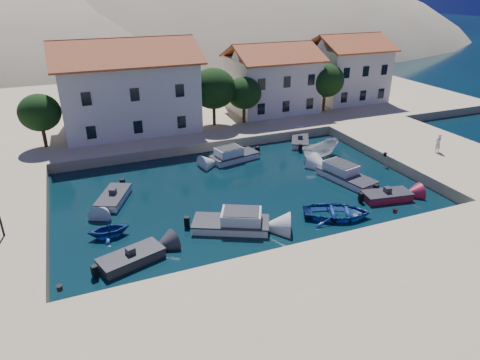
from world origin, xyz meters
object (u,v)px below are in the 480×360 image
object	(u,v)px
boat_east	(320,157)
pedestrian	(438,143)
building_left	(127,84)
cabin_cruiser_east	(347,176)
building_right	(347,67)
rowboat_south	(337,217)
cabin_cruiser_south	(231,223)
building_mid	(272,77)

from	to	relation	value
boat_east	pedestrian	size ratio (longest dim) A/B	2.56
building_left	cabin_cruiser_east	world-z (taller)	building_left
building_right	boat_east	world-z (taller)	building_right
building_right	rowboat_south	world-z (taller)	building_right
building_left	boat_east	xyz separation A→B (m)	(16.21, -13.81, -5.94)
building_left	building_right	xyz separation A→B (m)	(30.00, 2.00, -0.46)
cabin_cruiser_east	building_left	bearing A→B (deg)	25.30
building_left	cabin_cruiser_south	world-z (taller)	building_left
building_mid	building_left	bearing A→B (deg)	-176.82
rowboat_south	boat_east	bearing A→B (deg)	-0.75
building_mid	boat_east	size ratio (longest dim) A/B	2.29
rowboat_south	cabin_cruiser_east	distance (m)	6.82
building_mid	pedestrian	distance (m)	21.82
rowboat_south	pedestrian	xyz separation A→B (m)	(15.12, 5.63, 1.90)
cabin_cruiser_east	boat_east	xyz separation A→B (m)	(0.83, 5.67, -0.48)
cabin_cruiser_south	building_right	bearing A→B (deg)	69.32
rowboat_south	boat_east	world-z (taller)	boat_east
building_right	cabin_cruiser_east	world-z (taller)	building_right
building_right	cabin_cruiser_east	bearing A→B (deg)	-124.24
cabin_cruiser_east	pedestrian	bearing A→B (deg)	-100.39
boat_east	pedestrian	xyz separation A→B (m)	(9.85, -5.19, 1.90)
building_left	building_right	distance (m)	30.07
building_right	pedestrian	bearing A→B (deg)	-100.65
pedestrian	cabin_cruiser_east	bearing A→B (deg)	2.46
cabin_cruiser_south	rowboat_south	world-z (taller)	cabin_cruiser_south
building_left	cabin_cruiser_east	bearing A→B (deg)	-51.72
cabin_cruiser_south	rowboat_south	distance (m)	8.07
cabin_cruiser_east	rowboat_south	bearing A→B (deg)	126.22
cabin_cruiser_south	cabin_cruiser_east	size ratio (longest dim) A/B	1.01
building_right	pedestrian	xyz separation A→B (m)	(-3.95, -21.00, -3.57)
building_right	cabin_cruiser_south	xyz separation A→B (m)	(-26.99, -25.18, -5.00)
building_right	cabin_cruiser_east	distance (m)	26.46
building_mid	pedestrian	size ratio (longest dim) A/B	5.85
building_mid	pedestrian	xyz separation A→B (m)	(8.05, -20.00, -3.32)
cabin_cruiser_south	boat_east	bearing A→B (deg)	61.68
building_right	cabin_cruiser_east	xyz separation A→B (m)	(-14.62, -21.49, -5.00)
rowboat_south	boat_east	size ratio (longest dim) A/B	1.09
boat_east	pedestrian	distance (m)	11.29
building_mid	rowboat_south	world-z (taller)	building_mid
building_mid	cabin_cruiser_south	world-z (taller)	building_mid
pedestrian	cabin_cruiser_south	bearing A→B (deg)	10.14
building_left	building_mid	xyz separation A→B (m)	(18.00, 1.00, -0.71)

